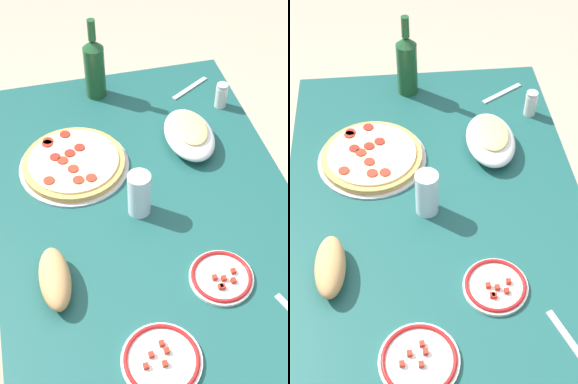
# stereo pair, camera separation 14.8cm
# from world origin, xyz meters

# --- Properties ---
(ground_plane) EXTENTS (8.00, 8.00, 0.00)m
(ground_plane) POSITION_xyz_m (0.00, 0.00, 0.00)
(ground_plane) COLOR tan
(ground_plane) RESTS_ON ground
(dining_table) EXTENTS (1.24, 0.85, 0.76)m
(dining_table) POSITION_xyz_m (0.00, 0.00, 0.62)
(dining_table) COLOR #194C47
(dining_table) RESTS_ON ground
(pepperoni_pizza) EXTENTS (0.33, 0.33, 0.03)m
(pepperoni_pizza) POSITION_xyz_m (0.18, 0.17, 0.77)
(pepperoni_pizza) COLOR #B7B7BC
(pepperoni_pizza) RESTS_ON dining_table
(baked_pasta_dish) EXTENTS (0.24, 0.15, 0.08)m
(baked_pasta_dish) POSITION_xyz_m (0.20, -0.19, 0.80)
(baked_pasta_dish) COLOR white
(baked_pasta_dish) RESTS_ON dining_table
(wine_bottle) EXTENTS (0.07, 0.07, 0.28)m
(wine_bottle) POSITION_xyz_m (0.52, 0.04, 0.87)
(wine_bottle) COLOR #194723
(wine_bottle) RESTS_ON dining_table
(water_glass) EXTENTS (0.06, 0.06, 0.14)m
(water_glass) POSITION_xyz_m (-0.04, 0.02, 0.82)
(water_glass) COLOR silver
(water_glass) RESTS_ON dining_table
(side_plate_near) EXTENTS (0.16, 0.16, 0.02)m
(side_plate_near) POSITION_xyz_m (-0.31, -0.12, 0.76)
(side_plate_near) COLOR white
(side_plate_near) RESTS_ON dining_table
(side_plate_far) EXTENTS (0.18, 0.18, 0.02)m
(side_plate_far) POSITION_xyz_m (-0.48, 0.08, 0.76)
(side_plate_far) COLOR white
(side_plate_far) RESTS_ON dining_table
(bread_loaf) EXTENTS (0.18, 0.08, 0.07)m
(bread_loaf) POSITION_xyz_m (-0.23, 0.28, 0.79)
(bread_loaf) COLOR tan
(bread_loaf) RESTS_ON dining_table
(spice_shaker) EXTENTS (0.04, 0.04, 0.09)m
(spice_shaker) POSITION_xyz_m (0.35, -0.36, 0.80)
(spice_shaker) COLOR silver
(spice_shaker) RESTS_ON dining_table
(fork_left) EXTENTS (0.10, 0.15, 0.00)m
(fork_left) POSITION_xyz_m (0.47, -0.28, 0.76)
(fork_left) COLOR #B7B7BC
(fork_left) RESTS_ON dining_table
(fork_right) EXTENTS (0.16, 0.07, 0.00)m
(fork_right) POSITION_xyz_m (-0.47, -0.27, 0.76)
(fork_right) COLOR #B7B7BC
(fork_right) RESTS_ON dining_table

